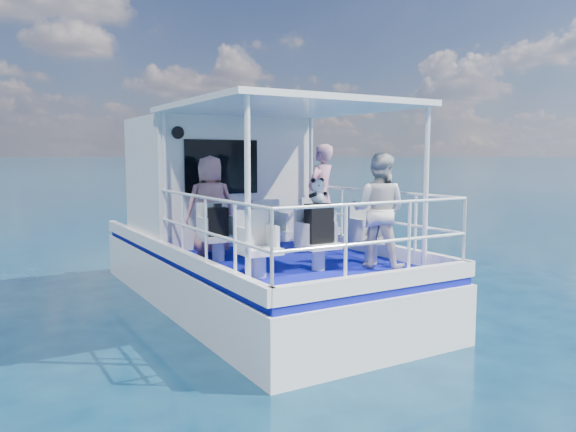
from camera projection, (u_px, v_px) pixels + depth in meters
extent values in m
plane|color=#07233A|center=(278.00, 315.00, 8.62)|extent=(2000.00, 2000.00, 0.00)
cube|color=white|center=(249.00, 301.00, 9.48)|extent=(3.00, 7.00, 1.60)
cube|color=#0A0D8A|center=(249.00, 251.00, 9.39)|extent=(2.90, 6.90, 0.10)
cube|color=white|center=(217.00, 179.00, 10.38)|extent=(2.85, 2.00, 2.20)
cube|color=white|center=(285.00, 107.00, 8.11)|extent=(3.00, 3.20, 0.08)
cylinder|color=white|center=(248.00, 195.00, 6.27)|extent=(0.07, 0.07, 2.20)
cylinder|color=white|center=(426.00, 188.00, 7.62)|extent=(0.07, 0.07, 2.20)
cylinder|color=white|center=(165.00, 184.00, 8.75)|extent=(0.07, 0.07, 2.20)
cylinder|color=white|center=(311.00, 180.00, 10.11)|extent=(0.07, 0.07, 2.20)
cube|color=silver|center=(218.00, 248.00, 8.22)|extent=(0.48, 0.46, 0.38)
cube|color=silver|center=(272.00, 243.00, 8.67)|extent=(0.48, 0.46, 0.38)
cube|color=silver|center=(320.00, 239.00, 9.13)|extent=(0.48, 0.46, 0.38)
cube|color=silver|center=(259.00, 263.00, 7.11)|extent=(0.48, 0.46, 0.38)
cube|color=silver|center=(318.00, 256.00, 7.56)|extent=(0.48, 0.46, 0.38)
cube|color=silver|center=(371.00, 250.00, 8.01)|extent=(0.48, 0.46, 0.38)
imported|color=tan|center=(210.00, 205.00, 8.69)|extent=(0.64, 0.51, 1.54)
imported|color=pink|center=(321.00, 195.00, 9.67)|extent=(0.75, 0.64, 1.73)
imported|color=silver|center=(379.00, 211.00, 7.68)|extent=(0.94, 0.97, 1.57)
cube|color=black|center=(217.00, 222.00, 8.12)|extent=(0.31, 0.18, 0.41)
cube|color=black|center=(319.00, 223.00, 7.45)|extent=(0.35, 0.20, 0.53)
cube|color=black|center=(218.00, 206.00, 8.09)|extent=(0.10, 0.06, 0.06)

